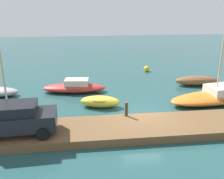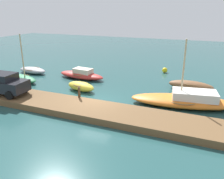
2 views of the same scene
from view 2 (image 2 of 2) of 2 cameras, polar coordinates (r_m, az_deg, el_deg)
ground_plane at (r=17.63m, az=-3.89°, el=-3.30°), size 84.00×84.00×0.00m
dock_platform at (r=16.12m, az=-6.69°, el=-4.74°), size 23.04×2.86×0.45m
rowboat_brown at (r=21.35m, az=18.68°, el=0.93°), size 3.87×1.57×0.83m
rowboat_green at (r=24.38m, az=-21.23°, el=2.65°), size 4.22×2.28×4.60m
motorboat_red at (r=23.92m, az=-7.46°, el=3.65°), size 5.17×2.17×1.06m
sailboat_orange at (r=17.68m, az=17.31°, el=-2.43°), size 7.72×3.58×4.82m
rowboat_grey at (r=27.19m, az=-18.83°, el=4.49°), size 3.58×1.86×0.64m
dinghy_yellow at (r=20.29m, az=-7.62°, el=0.80°), size 2.92×1.76×0.77m
mooring_post_mid_west at (r=17.34m, az=-8.04°, el=-0.73°), size 0.18×0.18×0.86m
parked_car at (r=19.91m, az=-25.53°, el=1.47°), size 4.38×2.07×1.65m
marker_buoy at (r=26.60m, az=12.77°, el=4.65°), size 0.58×0.58×0.58m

